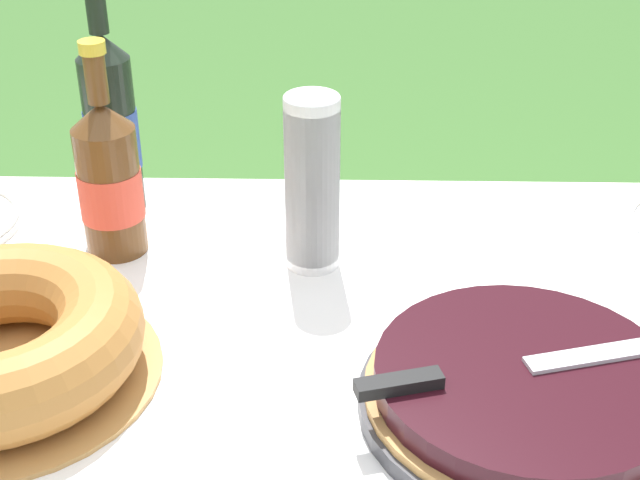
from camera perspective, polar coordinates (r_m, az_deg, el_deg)
garden_table at (r=1.08m, az=-3.81°, el=-10.24°), size 1.77×0.93×0.67m
tablecloth at (r=1.05m, az=-3.90°, el=-8.23°), size 1.78×0.94×0.10m
berry_tart at (r=0.97m, az=12.91°, el=-9.39°), size 0.35×0.35×0.06m
serving_knife at (r=0.94m, az=11.53°, el=-8.06°), size 0.37×0.12×0.01m
cup_stack at (r=1.16m, az=-0.50°, el=3.59°), size 0.07×0.07×0.24m
cider_bottle_amber at (r=1.23m, az=-13.34°, el=3.81°), size 0.09×0.09×0.30m
juice_bottle_red at (r=1.33m, az=-13.24°, el=7.22°), size 0.08×0.08×0.35m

